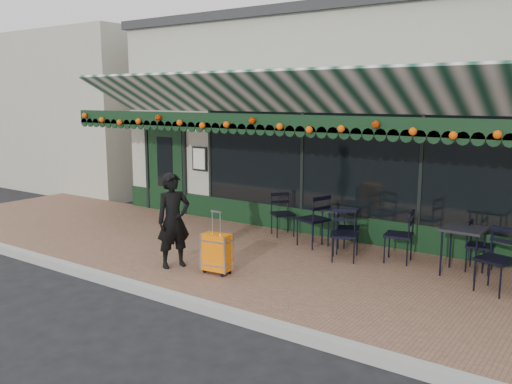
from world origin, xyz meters
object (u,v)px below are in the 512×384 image
Objects in this scene: chair_b_left at (313,220)px; chair_b_front at (344,235)px; chair_a_front at (496,260)px; chair_b_right at (348,229)px; chair_solo at (283,214)px; cafe_table_b at (339,213)px; chair_a_right at (480,246)px; woman at (174,220)px; suitcase at (217,253)px; cafe_table_a at (464,232)px; chair_a_left at (399,236)px.

chair_b_left is 1.13× the size of chair_b_front.
chair_a_front is 1.10× the size of chair_b_right.
chair_b_front reaches higher than chair_solo.
chair_a_front is (2.96, -1.03, -0.14)m from cafe_table_b.
chair_a_right is at bearing -3.74° from cafe_table_b.
cafe_table_b is 3.14m from chair_a_front.
suitcase is at bearing -56.81° from woman.
chair_a_front is at bearing -42.11° from cafe_table_a.
suitcase is 1.07× the size of chair_a_front.
chair_b_left is at bearing -72.78° from chair_solo.
cafe_table_a reaches higher than cafe_table_b.
woman is 1.82× the size of chair_b_right.
chair_a_front is (3.75, 1.63, 0.13)m from suitcase.
woman reaches higher than chair_a_right.
chair_b_front is at bearing -58.94° from cafe_table_b.
chair_a_front is 2.44m from chair_b_front.
chair_solo is at bearing 130.03° from chair_b_front.
chair_a_front reaches higher than cafe_table_b.
chair_b_left reaches higher than chair_solo.
chair_a_right reaches higher than cafe_table_a.
chair_a_left is 1.06× the size of chair_solo.
cafe_table_a is at bearing -58.97° from chair_solo.
woman is at bearing -10.53° from chair_b_left.
cafe_table_b is at bearing 178.44° from chair_a_front.
woman reaches higher than chair_b_right.
chair_a_left is 1.11× the size of chair_a_right.
suitcase is 4.18m from chair_a_right.
suitcase reaches higher than chair_b_left.
suitcase is at bearing 5.70° from chair_b_left.
chair_b_right is (-2.00, 0.09, -0.25)m from cafe_table_a.
suitcase is 1.47× the size of cafe_table_b.
cafe_table_b is (-2.38, 0.50, -0.07)m from cafe_table_a.
chair_solo reaches higher than chair_b_right.
chair_a_right is 0.93× the size of chair_b_front.
chair_b_front reaches higher than chair_b_right.
woman is 2.78m from chair_solo.
chair_a_left is (2.90, 2.36, -0.32)m from woman.
chair_b_left is 1.16× the size of chair_b_right.
woman is at bearing -149.41° from chair_solo.
cafe_table_a is 0.81× the size of chair_a_front.
chair_b_right is 0.48m from chair_b_front.
chair_b_front is (-2.04, -0.71, 0.03)m from chair_a_right.
cafe_table_b is at bearing -117.44° from chair_a_left.
cafe_table_a is at bearing -35.57° from woman.
chair_a_right is at bearing 92.10° from chair_a_left.
suitcase is 2.65m from chair_solo.
cafe_table_a is at bearing -115.35° from chair_b_right.
chair_solo is at bearing 85.71° from chair_a_right.
woman is at bearing 119.76° from chair_a_right.
chair_a_left is at bearing 176.04° from cafe_table_a.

